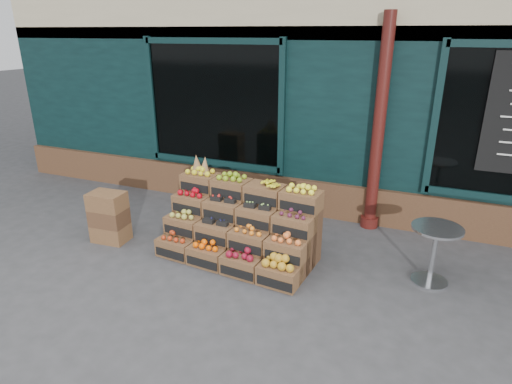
% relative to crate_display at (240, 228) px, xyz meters
% --- Properties ---
extents(ground, '(60.00, 60.00, 0.00)m').
position_rel_crate_display_xyz_m(ground, '(0.32, -0.41, -0.40)').
color(ground, '#39393C').
rests_on(ground, ground).
extents(shop_facade, '(12.00, 6.24, 4.80)m').
position_rel_crate_display_xyz_m(shop_facade, '(0.32, 4.70, 2.00)').
color(shop_facade, black).
rests_on(shop_facade, ground).
extents(crate_display, '(2.15, 1.18, 1.30)m').
position_rel_crate_display_xyz_m(crate_display, '(0.00, 0.00, 0.00)').
color(crate_display, brown).
rests_on(crate_display, ground).
extents(spare_crates, '(0.53, 0.38, 0.75)m').
position_rel_crate_display_xyz_m(spare_crates, '(-1.96, -0.34, -0.02)').
color(spare_crates, brown).
rests_on(spare_crates, ground).
extents(bistro_table, '(0.60, 0.60, 0.75)m').
position_rel_crate_display_xyz_m(bistro_table, '(2.46, 0.26, 0.07)').
color(bistro_table, '#B8BCC0').
rests_on(bistro_table, ground).
extents(shopkeeper, '(0.90, 0.69, 2.21)m').
position_rel_crate_display_xyz_m(shopkeeper, '(-1.50, 2.29, 0.71)').
color(shopkeeper, '#1E6A2C').
rests_on(shopkeeper, ground).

